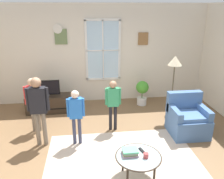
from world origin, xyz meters
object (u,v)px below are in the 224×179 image
at_px(tv_stand, 49,103).
at_px(person_blue_shirt, 76,111).
at_px(armchair, 187,119).
at_px(book_stack, 130,152).
at_px(person_black_shirt, 38,104).
at_px(floor_lamp, 175,67).
at_px(coffee_table, 138,158).
at_px(person_red_shirt, 34,99).
at_px(person_green_shirt, 113,100).
at_px(television, 48,88).
at_px(cup, 146,155).
at_px(remote_near_books, 142,150).
at_px(potted_plant_by_window, 142,91).

relative_size(tv_stand, person_blue_shirt, 1.00).
relative_size(armchair, book_stack, 3.41).
bearing_deg(person_black_shirt, floor_lamp, 15.75).
xyz_separation_m(coffee_table, person_red_shirt, (-1.88, 1.76, 0.37)).
xyz_separation_m(coffee_table, person_green_shirt, (-0.20, 1.61, 0.32)).
bearing_deg(floor_lamp, television, 166.27).
distance_m(coffee_table, person_green_shirt, 1.65).
height_order(book_stack, person_blue_shirt, person_blue_shirt).
height_order(cup, floor_lamp, floor_lamp).
height_order(coffee_table, remote_near_books, remote_near_books).
xyz_separation_m(tv_stand, remote_near_books, (1.82, -2.63, 0.21)).
distance_m(television, person_blue_shirt, 1.78).
height_order(person_red_shirt, potted_plant_by_window, person_red_shirt).
bearing_deg(person_blue_shirt, armchair, 3.36).
relative_size(television, remote_near_books, 4.33).
bearing_deg(coffee_table, person_blue_shirt, 130.70).
bearing_deg(person_green_shirt, book_stack, -87.27).
height_order(person_blue_shirt, person_red_shirt, person_red_shirt).
bearing_deg(remote_near_books, coffee_table, -123.55).
height_order(cup, remote_near_books, cup).
height_order(armchair, person_green_shirt, person_green_shirt).
distance_m(coffee_table, person_black_shirt, 2.10).
distance_m(armchair, person_green_shirt, 1.66).
height_order(tv_stand, cup, cup).
bearing_deg(potted_plant_by_window, armchair, -70.05).
height_order(coffee_table, potted_plant_by_window, potted_plant_by_window).
bearing_deg(remote_near_books, floor_lamp, 57.51).
bearing_deg(armchair, tv_stand, 154.60).
bearing_deg(armchair, coffee_table, -137.24).
bearing_deg(person_red_shirt, cup, -42.37).
height_order(armchair, coffee_table, armchair).
xyz_separation_m(television, book_stack, (1.61, -2.70, -0.19)).
distance_m(armchair, floor_lamp, 1.23).
bearing_deg(person_red_shirt, armchair, -8.47).
distance_m(armchair, potted_plant_by_window, 1.74).
height_order(tv_stand, person_red_shirt, person_red_shirt).
height_order(television, person_black_shirt, person_black_shirt).
relative_size(person_green_shirt, floor_lamp, 0.74).
distance_m(person_red_shirt, floor_lamp, 3.22).
height_order(television, person_red_shirt, person_red_shirt).
height_order(coffee_table, floor_lamp, floor_lamp).
relative_size(coffee_table, person_red_shirt, 0.60).
height_order(person_black_shirt, potted_plant_by_window, person_black_shirt).
height_order(book_stack, person_black_shirt, person_black_shirt).
distance_m(cup, person_green_shirt, 1.71).
bearing_deg(person_black_shirt, armchair, 1.80).
height_order(armchair, floor_lamp, floor_lamp).
bearing_deg(person_black_shirt, remote_near_books, -30.93).
bearing_deg(tv_stand, coffee_table, -57.75).
height_order(person_green_shirt, floor_lamp, floor_lamp).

